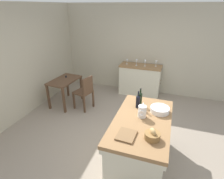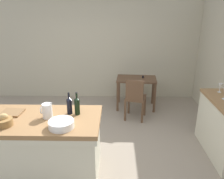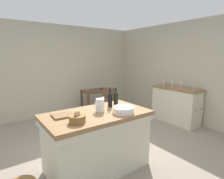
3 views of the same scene
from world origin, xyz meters
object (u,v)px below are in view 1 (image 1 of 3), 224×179
Objects in this scene: wine_glass_middle at (137,61)px; pitcher at (142,111)px; island_table at (141,140)px; writing_desk at (65,84)px; side_cabinet at (140,80)px; bread_basket at (152,135)px; wooden_chair at (85,91)px; wine_bottle_dark at (140,98)px; wine_glass_left at (145,62)px; wash_bowl at (160,110)px; wine_bottle_amber at (138,101)px; wine_glass_far_left at (156,62)px; wine_glass_right at (127,61)px; cutting_board at (126,135)px.

pitcher is at bearing -166.29° from wine_glass_middle.
island_table is 2.76m from writing_desk.
side_cabinet is 5.89× the size of bread_basket.
wooden_chair is at bearing 47.14° from bread_basket.
bread_basket is 1.13× the size of wine_glass_middle.
writing_desk is 2.46m from wine_bottle_dark.
wine_bottle_dark is 2.26m from wine_glass_left.
wash_bowl is 0.97× the size of wine_bottle_dark.
wine_bottle_amber is 2.38m from wine_glass_middle.
wine_glass_middle is at bearing 100.64° from wine_glass_far_left.
wine_glass_left reaches higher than side_cabinet.
wine_glass_left is at bearing -104.41° from side_cabinet.
wine_glass_left reaches higher than wine_glass_far_left.
wine_bottle_amber is (-1.03, -1.57, 0.52)m from wooden_chair.
wooden_chair is 2.66m from bread_basket.
wine_glass_right reaches higher than island_table.
side_cabinet is 0.71m from wine_glass_right.
pitcher is 0.78× the size of wine_bottle_amber.
wooden_chair is 1.76m from wine_glass_middle.
wash_bowl is 0.40m from wine_bottle_dark.
pitcher reaches higher than side_cabinet.
wine_glass_far_left is 0.31m from wine_glass_left.
wine_bottle_dark is 1.73× the size of wine_glass_middle.
side_cabinet is at bearing -68.04° from wine_glass_middle.
wash_bowl is at bearing -36.52° from island_table.
wooden_chair is 4.92× the size of wine_glass_middle.
wine_bottle_dark is at bearing -169.93° from side_cabinet.
island_table is 4.80× the size of wine_bottle_dark.
wooden_chair is 2.96× the size of wine_bottle_amber.
writing_desk is 3.91× the size of pitcher.
wine_bottle_dark is (-0.92, -1.59, 0.53)m from wooden_chair.
pitcher is (-1.37, -2.32, 0.40)m from writing_desk.
wine_glass_far_left reaches higher than writing_desk.
cutting_board is 1.83× the size of wine_glass_right.
wine_glass_far_left is (2.70, 0.09, 0.03)m from pitcher.
bread_basket reaches higher than writing_desk.
wine_glass_left reaches higher than wine_glass_middle.
wine_glass_left reaches higher than wooden_chair.
wine_bottle_dark is at bearing 15.84° from pitcher.
cutting_board is 3.16m from wine_glass_left.
wine_glass_far_left is at bearing 7.92° from wash_bowl.
bread_basket is at bearing -155.07° from wine_bottle_amber.
cutting_board is 1.71× the size of wine_glass_far_left.
island_table is 4.93× the size of wash_bowl.
writing_desk is 2.13m from wine_glass_middle.
cutting_board is (-0.46, 0.14, 0.43)m from island_table.
wash_bowl reaches higher than cutting_board.
wine_glass_middle reaches higher than cutting_board.
wine_bottle_amber reaches higher than wine_glass_far_left.
island_table is 0.66m from wine_bottle_amber.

